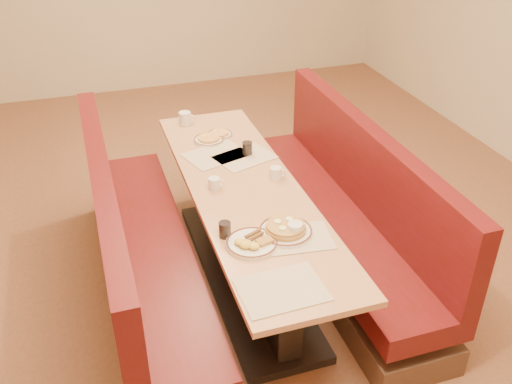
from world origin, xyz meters
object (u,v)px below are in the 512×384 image
object	(u,v)px
coffee_mug_c	(276,173)
coffee_mug_d	(185,118)
booth_right	(343,218)
coffee_mug_b	(215,183)
coffee_mug_a	(295,230)
pancake_plate	(286,230)
eggs_plate	(252,243)
booth_left	(139,257)
soda_tumbler_near	(225,230)
soda_tumbler_mid	(247,148)
diner_table	(246,235)

from	to	relation	value
coffee_mug_c	coffee_mug_d	xyz separation A→B (m)	(-0.39, 1.04, 0.01)
booth_right	coffee_mug_b	distance (m)	1.02
booth_right	coffee_mug_a	bearing A→B (deg)	-135.76
pancake_plate	eggs_plate	bearing A→B (deg)	-167.01
booth_right	coffee_mug_a	world-z (taller)	booth_right
pancake_plate	coffee_mug_c	distance (m)	0.63
pancake_plate	eggs_plate	world-z (taller)	pancake_plate
booth_right	eggs_plate	world-z (taller)	booth_right
coffee_mug_d	coffee_mug_c	bearing A→B (deg)	-44.99
coffee_mug_b	coffee_mug_c	bearing A→B (deg)	10.04
coffee_mug_a	booth_left	bearing A→B (deg)	131.73
coffee_mug_d	booth_right	bearing A→B (deg)	-26.53
coffee_mug_a	coffee_mug_d	world-z (taller)	coffee_mug_d
coffee_mug_a	soda_tumbler_near	size ratio (longest dim) A/B	1.24
coffee_mug_a	coffee_mug_b	bearing A→B (deg)	102.06
booth_left	soda_tumbler_mid	world-z (taller)	booth_left
booth_right	soda_tumbler_near	bearing A→B (deg)	-154.41
booth_right	soda_tumbler_mid	world-z (taller)	booth_right
coffee_mug_d	soda_tumbler_mid	size ratio (longest dim) A/B	1.34
eggs_plate	soda_tumbler_near	world-z (taller)	soda_tumbler_near
diner_table	pancake_plate	world-z (taller)	pancake_plate
booth_left	soda_tumbler_near	xyz separation A→B (m)	(0.46, -0.48, 0.44)
soda_tumbler_near	soda_tumbler_mid	xyz separation A→B (m)	(0.42, 0.93, 0.00)
booth_right	coffee_mug_d	distance (m)	1.48
pancake_plate	soda_tumbler_near	size ratio (longest dim) A/B	3.31
diner_table	coffee_mug_a	bearing A→B (deg)	-79.53
eggs_plate	coffee_mug_a	xyz separation A→B (m)	(0.26, 0.00, 0.03)
diner_table	coffee_mug_c	size ratio (longest dim) A/B	23.07
coffee_mug_a	coffee_mug_d	distance (m)	1.72
coffee_mug_a	soda_tumbler_mid	bearing A→B (deg)	75.11
booth_right	pancake_plate	bearing A→B (deg)	-139.97
eggs_plate	coffee_mug_d	world-z (taller)	coffee_mug_d
eggs_plate	coffee_mug_d	distance (m)	1.70
booth_left	coffee_mug_d	world-z (taller)	booth_left
diner_table	coffee_mug_b	bearing A→B (deg)	164.41
diner_table	coffee_mug_c	world-z (taller)	coffee_mug_c
coffee_mug_c	soda_tumbler_near	xyz separation A→B (m)	(-0.50, -0.53, 0.00)
coffee_mug_a	coffee_mug_d	xyz separation A→B (m)	(-0.27, 1.70, 0.01)
diner_table	booth_right	distance (m)	0.73
booth_left	coffee_mug_c	distance (m)	1.06
diner_table	coffee_mug_a	world-z (taller)	coffee_mug_a
coffee_mug_d	soda_tumbler_near	distance (m)	1.58
coffee_mug_d	soda_tumbler_near	xyz separation A→B (m)	(-0.11, -1.58, -0.01)
eggs_plate	soda_tumbler_mid	size ratio (longest dim) A/B	3.03
coffee_mug_a	soda_tumbler_mid	size ratio (longest dim) A/B	1.22
coffee_mug_d	soda_tumbler_near	size ratio (longest dim) A/B	1.37
diner_table	coffee_mug_d	xyz separation A→B (m)	(-0.16, 1.10, 0.43)
diner_table	pancake_plate	size ratio (longest dim) A/B	7.88
eggs_plate	coffee_mug_b	size ratio (longest dim) A/B	2.81
coffee_mug_a	soda_tumbler_near	xyz separation A→B (m)	(-0.38, 0.12, 0.00)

